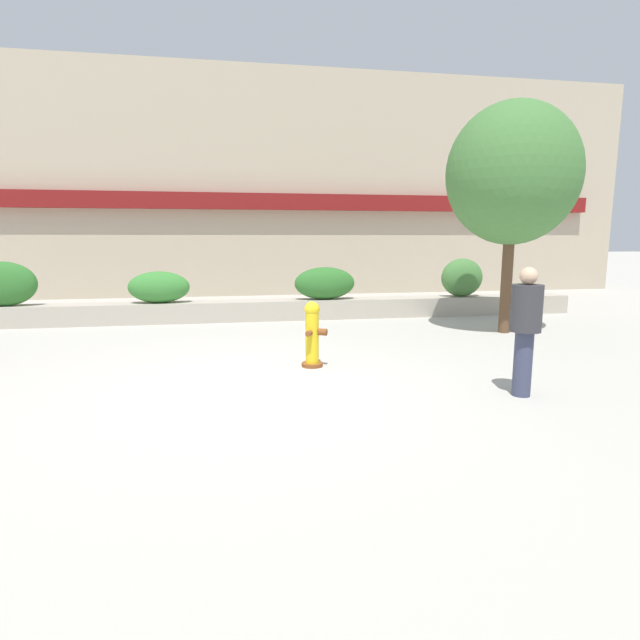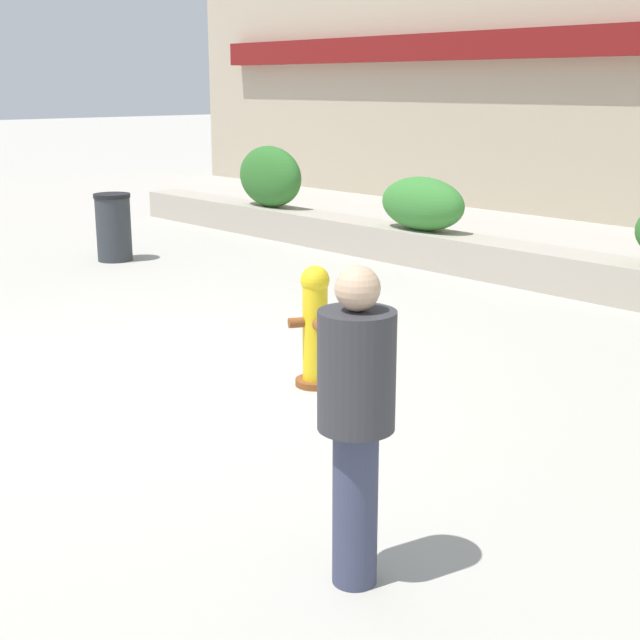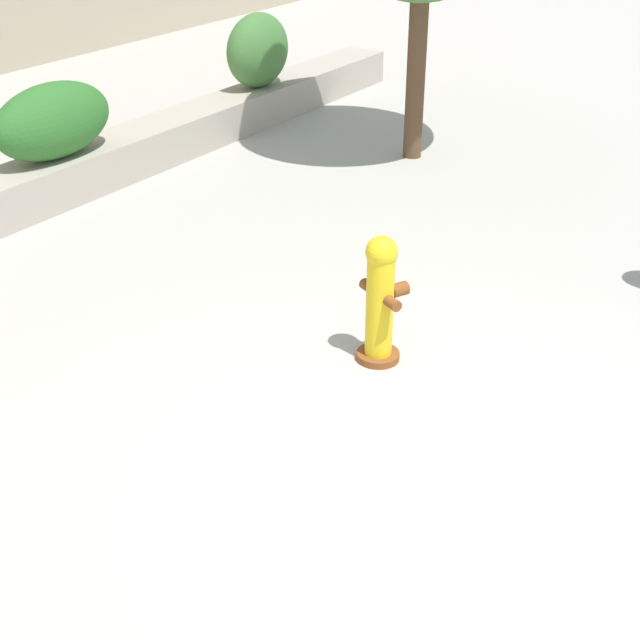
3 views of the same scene
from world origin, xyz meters
name	(u,v)px [view 1 (image 1 of 3)]	position (x,y,z in m)	size (l,w,h in m)	color
ground_plane	(254,389)	(0.00, 0.00, 0.00)	(120.00, 120.00, 0.00)	#B2ADA3
building_facade	(237,185)	(0.00, 11.98, 3.99)	(30.00, 1.36, 8.00)	tan
planter_wall_low	(244,311)	(0.00, 6.00, 0.25)	(18.00, 0.70, 0.50)	#ADA393
hedge_bush_0	(3,284)	(-5.58, 6.00, 1.03)	(1.52, 0.61, 1.05)	#2D6B28
hedge_bush_1	(159,287)	(-2.06, 6.00, 0.89)	(1.48, 0.70, 0.78)	#387F33
hedge_bush_2	(325,283)	(2.12, 6.00, 0.92)	(1.59, 0.70, 0.84)	#2D6B28
hedge_bush_3	(462,278)	(5.95, 6.00, 1.02)	(1.17, 0.67, 1.04)	#427538
fire_hydrant	(312,334)	(1.01, 1.11, 0.55)	(0.48, 0.47, 1.08)	brown
street_tree	(513,174)	(5.72, 3.32, 3.44)	(2.86, 2.57, 4.95)	brown
pedestrian	(525,323)	(3.55, -0.90, 0.99)	(0.56, 0.56, 1.73)	#383D56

